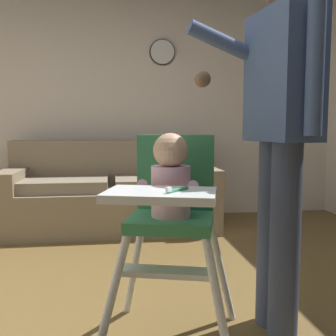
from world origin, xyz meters
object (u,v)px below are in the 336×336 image
Objects in this scene: couch at (113,195)px; high_chair at (171,199)px; adult_standing at (280,131)px; wall_clock at (162,52)px.

high_chair is at bearing 6.97° from couch.
high_chair is 0.57× the size of adult_standing.
couch is at bearing -139.56° from wall_clock.
high_chair reaches higher than couch.
wall_clock is (0.56, 0.48, 1.48)m from couch.
couch is 1.66m from wall_clock.
wall_clock reaches higher than adult_standing.
adult_standing is at bearing 112.83° from high_chair.
adult_standing is at bearing 20.43° from couch.
couch is at bearing -156.73° from high_chair.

